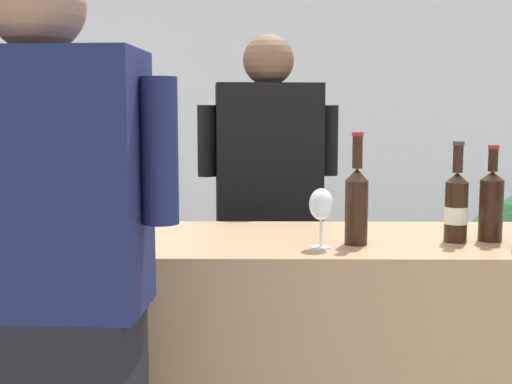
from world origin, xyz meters
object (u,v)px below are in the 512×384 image
(wine_bottle_1, at_px, (456,205))
(wine_bottle_4, at_px, (64,205))
(person_server, at_px, (268,240))
(wine_bottle_2, at_px, (491,203))
(wine_glass, at_px, (321,207))
(person_guest, at_px, (51,355))
(wine_bottle_0, at_px, (357,202))
(wine_bottle_3, at_px, (129,197))
(wine_bottle_5, at_px, (103,198))

(wine_bottle_1, distance_m, wine_bottle_4, 1.26)
(wine_bottle_1, bearing_deg, wine_bottle_4, 176.88)
(person_server, bearing_deg, wine_bottle_2, -46.23)
(wine_glass, bearing_deg, wine_bottle_1, 13.04)
(wine_glass, bearing_deg, person_guest, -141.33)
(person_server, bearing_deg, person_guest, -110.02)
(wine_bottle_0, bearing_deg, person_guest, -142.95)
(wine_bottle_3, relative_size, wine_glass, 1.80)
(wine_bottle_1, xyz_separation_m, wine_bottle_3, (-1.07, 0.15, 0.01))
(wine_bottle_1, distance_m, person_guest, 1.28)
(person_server, bearing_deg, wine_bottle_0, -71.39)
(wine_glass, bearing_deg, person_server, 100.27)
(wine_bottle_1, xyz_separation_m, person_server, (-0.59, 0.75, -0.26))
(wine_bottle_2, relative_size, person_server, 0.18)
(wine_bottle_3, xyz_separation_m, wine_bottle_5, (-0.06, -0.11, 0.01))
(wine_glass, bearing_deg, wine_bottle_0, 26.25)
(wine_bottle_5, bearing_deg, wine_bottle_4, 169.13)
(wine_bottle_1, bearing_deg, person_guest, -150.15)
(wine_bottle_1, relative_size, wine_bottle_2, 1.04)
(person_server, bearing_deg, wine_glass, -79.73)
(wine_bottle_4, xyz_separation_m, person_guest, (0.17, -0.69, -0.24))
(wine_bottle_2, relative_size, person_guest, 0.18)
(wine_bottle_0, xyz_separation_m, wine_bottle_3, (-0.75, 0.20, -0.01))
(wine_bottle_0, distance_m, wine_bottle_1, 0.32)
(wine_bottle_1, height_order, wine_glass, wine_bottle_1)
(wine_bottle_2, bearing_deg, wine_bottle_3, 173.47)
(wine_bottle_1, xyz_separation_m, wine_bottle_4, (-1.26, 0.07, -0.01))
(wine_bottle_3, height_order, wine_bottle_4, wine_bottle_3)
(wine_bottle_1, relative_size, wine_glass, 1.75)
(wine_bottle_2, xyz_separation_m, wine_bottle_3, (-1.18, 0.14, 0.00))
(wine_glass, bearing_deg, wine_bottle_4, 168.45)
(wine_bottle_4, bearing_deg, wine_bottle_1, -3.12)
(wine_bottle_0, distance_m, wine_bottle_5, 0.81)
(wine_bottle_5, relative_size, wine_glass, 1.92)
(person_guest, bearing_deg, wine_bottle_0, 37.05)
(wine_glass, relative_size, person_server, 0.11)
(wine_bottle_2, xyz_separation_m, wine_bottle_4, (-1.38, 0.05, -0.01))
(wine_bottle_3, bearing_deg, wine_bottle_4, -156.73)
(wine_bottle_3, relative_size, wine_bottle_4, 1.07)
(person_server, bearing_deg, wine_bottle_3, -128.55)
(wine_bottle_1, height_order, wine_bottle_3, wine_bottle_3)
(wine_bottle_3, bearing_deg, person_server, 51.45)
(wine_glass, height_order, person_server, person_server)
(wine_bottle_4, distance_m, wine_glass, 0.85)
(wine_bottle_1, bearing_deg, wine_bottle_5, 177.83)
(wine_bottle_5, xyz_separation_m, wine_glass, (0.69, -0.14, -0.01))
(wine_bottle_2, bearing_deg, person_guest, -151.90)
(wine_bottle_0, height_order, wine_bottle_5, same)
(wine_bottle_1, relative_size, wine_bottle_4, 1.04)
(wine_bottle_0, xyz_separation_m, wine_bottle_5, (-0.81, 0.09, -0.00))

